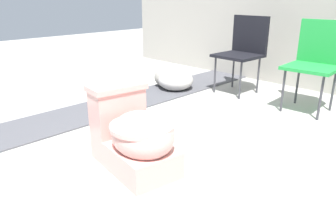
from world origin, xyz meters
name	(u,v)px	position (x,y,z in m)	size (l,w,h in m)	color
ground_plane	(157,164)	(0.00, 0.00, 0.00)	(14.00, 14.00, 0.00)	#A8A59E
gravel_strip	(113,105)	(-1.17, 0.50, 0.01)	(0.56, 8.00, 0.01)	#4C4C51
toilet	(134,136)	(-0.07, -0.12, 0.22)	(0.68, 0.47, 0.52)	#E09E93
folding_chair_left	(244,46)	(-0.58, 1.87, 0.51)	(0.45, 0.45, 0.83)	black
folding_chair_middle	(317,56)	(0.24, 1.82, 0.51)	(0.46, 0.46, 0.83)	#1E8C38
boulder_near	(168,77)	(-1.28, 1.38, 0.12)	(0.33, 0.28, 0.24)	gray
boulder_far	(176,80)	(-1.14, 1.37, 0.12)	(0.42, 0.41, 0.23)	#B7B2AD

